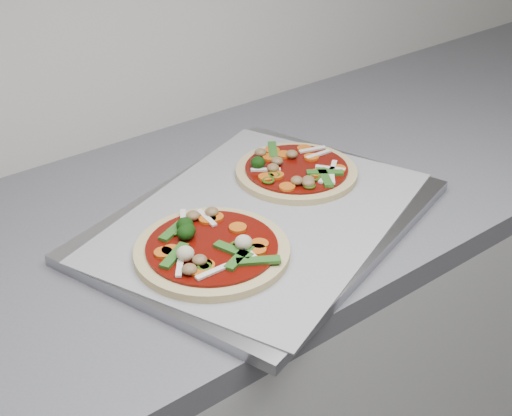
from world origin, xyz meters
TOP-DOWN VIEW (x-y plane):
  - base_cabinet at (0.00, 1.30)m, footprint 3.60×0.60m
  - countertop at (0.00, 1.30)m, footprint 3.60×0.60m
  - baking_tray at (-0.21, 1.22)m, footprint 0.60×0.51m
  - parchment at (-0.21, 1.22)m, footprint 0.58×0.51m
  - pizza_left at (-0.33, 1.18)m, footprint 0.23×0.23m
  - pizza_right at (-0.10, 1.28)m, footprint 0.25×0.25m

SIDE VIEW (x-z plane):
  - base_cabinet at x=0.00m, z-range 0.00..0.86m
  - countertop at x=0.00m, z-range 0.86..0.90m
  - baking_tray at x=-0.21m, z-range 0.90..0.92m
  - parchment at x=-0.21m, z-range 0.92..0.92m
  - pizza_right at x=-0.10m, z-range 0.91..0.94m
  - pizza_left at x=-0.33m, z-range 0.91..0.95m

